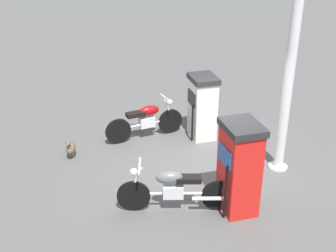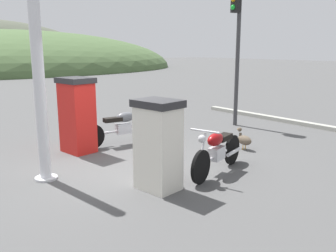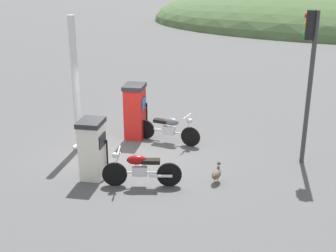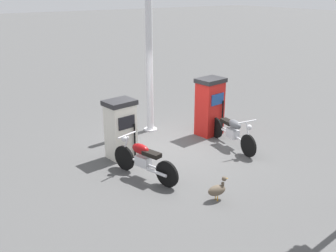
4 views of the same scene
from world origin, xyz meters
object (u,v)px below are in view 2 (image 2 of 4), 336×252
at_px(roadside_traffic_light, 237,33).
at_px(wandering_duck, 244,140).
at_px(canopy_support_pole, 39,77).
at_px(fuel_pump_near, 158,144).
at_px(fuel_pump_far, 77,115).
at_px(motorcycle_far_pump, 123,126).
at_px(motorcycle_near_pump, 217,150).

bearing_deg(roadside_traffic_light, wandering_duck, -134.77).
bearing_deg(wandering_duck, canopy_support_pole, 166.11).
relative_size(fuel_pump_near, roadside_traffic_light, 0.38).
relative_size(fuel_pump_far, motorcycle_far_pump, 0.81).
xyz_separation_m(fuel_pump_far, motorcycle_far_pump, (1.12, -0.12, -0.39)).
relative_size(motorcycle_near_pump, roadside_traffic_light, 0.46).
height_order(roadside_traffic_light, canopy_support_pole, roadside_traffic_light).
xyz_separation_m(wandering_duck, canopy_support_pole, (-4.31, 1.07, 1.60)).
bearing_deg(roadside_traffic_light, motorcycle_near_pump, -143.87).
height_order(fuel_pump_far, wandering_duck, fuel_pump_far).
bearing_deg(motorcycle_near_pump, roadside_traffic_light, 36.13).
distance_m(fuel_pump_far, motorcycle_near_pump, 3.34).
relative_size(fuel_pump_far, motorcycle_near_pump, 0.91).
bearing_deg(motorcycle_near_pump, fuel_pump_near, 174.58).
distance_m(fuel_pump_far, canopy_support_pole, 2.04).
relative_size(fuel_pump_far, roadside_traffic_light, 0.42).
xyz_separation_m(motorcycle_near_pump, wandering_duck, (1.72, 0.72, -0.22)).
relative_size(fuel_pump_far, wandering_duck, 3.39).
distance_m(fuel_pump_far, motorcycle_far_pump, 1.19).
relative_size(motorcycle_near_pump, wandering_duck, 3.74).
distance_m(motorcycle_near_pump, roadside_traffic_light, 5.05).
bearing_deg(motorcycle_far_pump, fuel_pump_near, -111.77).
xyz_separation_m(fuel_pump_far, roadside_traffic_light, (4.95, -0.39, 1.88)).
height_order(wandering_duck, roadside_traffic_light, roadside_traffic_light).
bearing_deg(motorcycle_far_pump, roadside_traffic_light, -4.04).
distance_m(fuel_pump_near, roadside_traffic_light, 5.90).
distance_m(motorcycle_near_pump, canopy_support_pole, 3.44).
height_order(motorcycle_far_pump, wandering_duck, motorcycle_far_pump).
xyz_separation_m(fuel_pump_near, canopy_support_pole, (-1.28, 1.67, 1.06)).
bearing_deg(motorcycle_far_pump, wandering_duck, -48.98).
bearing_deg(wandering_duck, roadside_traffic_light, 45.23).
distance_m(fuel_pump_far, wandering_duck, 3.87).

